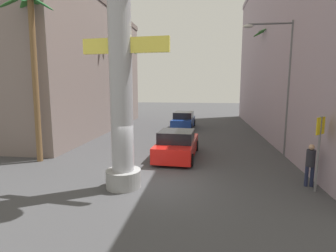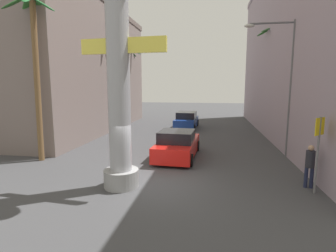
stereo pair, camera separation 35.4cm
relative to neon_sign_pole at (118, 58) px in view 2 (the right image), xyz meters
The scene contains 14 objects.
ground_plane 11.74m from the neon_sign_pole, 83.32° to the left, with size 87.16×87.16×0.00m, color #424244.
building_left 15.51m from the neon_sign_pole, 123.50° to the left, with size 7.04×19.26×11.06m.
building_right 16.53m from the neon_sign_pole, 47.78° to the left, with size 6.68×28.39×14.02m.
neon_sign_pole is the anchor object (origin of this frame).
street_lamp 9.40m from the neon_sign_pole, 38.51° to the left, with size 2.70×0.28×7.47m.
crossing_sign 8.02m from the neon_sign_pole, ahead, with size 0.47×0.47×2.88m.
car_lead 6.59m from the neon_sign_pole, 70.69° to the left, with size 2.29×4.75×1.56m.
car_far 15.85m from the neon_sign_pole, 85.56° to the left, with size 2.15×4.52×1.56m.
palm_tree_mid_right 15.28m from the neon_sign_pole, 57.83° to the left, with size 2.44×2.53×8.59m.
palm_tree_far_left 19.21m from the neon_sign_pole, 107.06° to the left, with size 3.03×3.08×8.06m.
palm_tree_near_left 6.34m from the neon_sign_pole, 151.56° to the left, with size 2.50×2.56×8.43m.
palm_tree_mid_left 12.08m from the neon_sign_pole, 116.93° to the left, with size 2.37×2.39×7.25m.
pedestrian_far_left 16.17m from the neon_sign_pole, 107.62° to the left, with size 0.46×0.46×1.72m.
pedestrian_by_sign 8.42m from the neon_sign_pole, ahead, with size 0.38×0.38×1.72m.
Camera 2 is at (2.22, -10.10, 3.97)m, focal length 28.00 mm.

